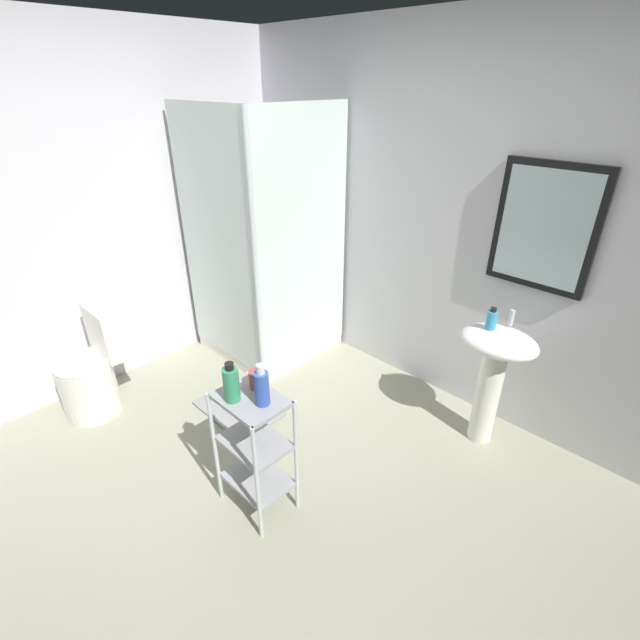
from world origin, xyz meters
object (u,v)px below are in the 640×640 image
(storage_cart, at_px, (254,444))
(shower_stall, at_px, (267,305))
(toilet, at_px, (93,372))
(body_wash_bottle_green, at_px, (231,384))
(hand_soap_bottle, at_px, (492,319))
(rinse_cup, at_px, (256,379))
(pedestal_sink, at_px, (494,365))
(bath_mat, at_px, (238,409))
(shampoo_bottle_blue, at_px, (262,387))

(storage_cart, bearing_deg, shower_stall, 137.81)
(toilet, xyz_separation_m, body_wash_bottle_green, (1.43, 0.20, 0.52))
(toilet, bearing_deg, storage_cart, 10.37)
(hand_soap_bottle, bearing_deg, toilet, -141.49)
(body_wash_bottle_green, distance_m, rinse_cup, 0.15)
(pedestal_sink, xyz_separation_m, rinse_cup, (-0.69, -1.29, 0.21))
(hand_soap_bottle, relative_size, bath_mat, 0.23)
(shower_stall, bearing_deg, bath_mat, -56.51)
(pedestal_sink, bearing_deg, shower_stall, -170.91)
(hand_soap_bottle, relative_size, shampoo_bottle_blue, 0.62)
(storage_cart, xyz_separation_m, body_wash_bottle_green, (-0.05, -0.07, 0.40))
(hand_soap_bottle, relative_size, body_wash_bottle_green, 0.64)
(toilet, height_order, shampoo_bottle_blue, shampoo_bottle_blue)
(pedestal_sink, relative_size, toilet, 1.07)
(shower_stall, bearing_deg, toilet, -102.27)
(pedestal_sink, xyz_separation_m, bath_mat, (-1.38, -0.96, -0.57))
(pedestal_sink, bearing_deg, body_wash_bottle_green, -115.72)
(pedestal_sink, distance_m, storage_cart, 1.52)
(pedestal_sink, bearing_deg, shampoo_bottle_blue, -112.62)
(shower_stall, distance_m, body_wash_bottle_green, 1.65)
(hand_soap_bottle, distance_m, bath_mat, 1.84)
(shower_stall, height_order, rinse_cup, shower_stall)
(hand_soap_bottle, xyz_separation_m, rinse_cup, (-0.62, -1.28, -0.08))
(shampoo_bottle_blue, distance_m, rinse_cup, 0.15)
(hand_soap_bottle, height_order, shampoo_bottle_blue, shampoo_bottle_blue)
(toilet, distance_m, body_wash_bottle_green, 1.53)
(pedestal_sink, distance_m, bath_mat, 1.78)
(rinse_cup, bearing_deg, shampoo_bottle_blue, -27.20)
(body_wash_bottle_green, relative_size, bath_mat, 0.36)
(shampoo_bottle_blue, distance_m, bath_mat, 1.23)
(toilet, bearing_deg, hand_soap_bottle, 38.51)
(shampoo_bottle_blue, bearing_deg, bath_mat, 154.63)
(shampoo_bottle_blue, relative_size, bath_mat, 0.37)
(body_wash_bottle_green, xyz_separation_m, rinse_cup, (0.00, 0.15, -0.05))
(storage_cart, relative_size, body_wash_bottle_green, 3.47)
(pedestal_sink, bearing_deg, hand_soap_bottle, -176.13)
(pedestal_sink, distance_m, toilet, 2.69)
(rinse_cup, bearing_deg, body_wash_bottle_green, -91.63)
(storage_cart, height_order, rinse_cup, rinse_cup)
(bath_mat, bearing_deg, rinse_cup, -25.03)
(storage_cart, height_order, body_wash_bottle_green, body_wash_bottle_green)
(storage_cart, xyz_separation_m, rinse_cup, (-0.04, 0.08, 0.35))
(storage_cart, xyz_separation_m, hand_soap_bottle, (0.57, 1.36, 0.43))
(toilet, distance_m, shampoo_bottle_blue, 1.67)
(body_wash_bottle_green, xyz_separation_m, bath_mat, (-0.69, 0.47, -0.83))
(pedestal_sink, height_order, storage_cart, pedestal_sink)
(toilet, relative_size, rinse_cup, 8.11)
(pedestal_sink, height_order, bath_mat, pedestal_sink)
(rinse_cup, bearing_deg, toilet, -166.28)
(shower_stall, distance_m, rinse_cup, 1.55)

